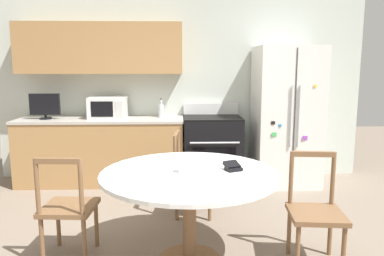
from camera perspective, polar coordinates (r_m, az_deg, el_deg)
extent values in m
cube|color=silver|center=(5.44, -1.79, 6.22)|extent=(5.20, 0.10, 2.60)
cube|color=#AD7F4C|center=(5.32, -13.85, 11.70)|extent=(2.23, 0.34, 0.68)
cube|color=#AD7F4C|center=(5.31, -13.57, -3.58)|extent=(2.23, 0.62, 0.86)
cube|color=#B7B2A8|center=(5.23, -13.75, 1.23)|extent=(2.25, 0.64, 0.03)
cube|color=white|center=(5.23, 14.13, 1.75)|extent=(0.85, 0.75, 1.86)
cube|color=#333333|center=(4.87, 15.35, 1.15)|extent=(0.01, 0.01, 1.79)
cylinder|color=silver|center=(4.84, 14.85, 1.68)|extent=(0.02, 0.02, 0.78)
cylinder|color=silver|center=(4.87, 15.98, 1.67)|extent=(0.02, 0.02, 0.78)
cube|color=purple|center=(4.95, 16.84, -1.47)|extent=(0.07, 0.02, 0.05)
cube|color=yellow|center=(4.91, 18.26, 6.08)|extent=(0.04, 0.01, 0.03)
cube|color=#3FB259|center=(4.83, 12.41, -0.97)|extent=(0.06, 0.02, 0.05)
cube|color=#338CD8|center=(4.83, 13.26, 0.36)|extent=(0.04, 0.02, 0.03)
cube|color=black|center=(4.80, 12.25, 0.78)|extent=(0.05, 0.01, 0.04)
cube|color=black|center=(5.19, 3.10, -3.44)|extent=(0.78, 0.64, 0.90)
cube|color=black|center=(4.90, 3.42, -5.30)|extent=(0.56, 0.01, 0.40)
cylinder|color=silver|center=(4.81, 3.48, -2.27)|extent=(0.64, 0.02, 0.02)
cube|color=black|center=(5.11, 3.15, 1.60)|extent=(0.78, 0.64, 0.02)
cube|color=white|center=(5.38, 2.88, 2.97)|extent=(0.78, 0.06, 0.16)
cube|color=white|center=(5.24, -12.66, 3.07)|extent=(0.50, 0.39, 0.29)
cube|color=black|center=(5.06, -13.57, 2.81)|extent=(0.29, 0.01, 0.20)
cube|color=silver|center=(5.02, -11.07, 2.85)|extent=(0.10, 0.01, 0.21)
cylinder|color=black|center=(5.39, -21.41, 1.38)|extent=(0.16, 0.16, 0.02)
cylinder|color=black|center=(5.39, -21.43, 1.70)|extent=(0.03, 0.03, 0.04)
cube|color=black|center=(5.37, -21.53, 3.41)|extent=(0.39, 0.05, 0.28)
cylinder|color=silver|center=(5.20, -4.72, 2.61)|extent=(0.07, 0.07, 0.18)
cylinder|color=silver|center=(5.18, -4.73, 3.97)|extent=(0.03, 0.03, 0.07)
cylinder|color=#262626|center=(5.18, -4.74, 4.42)|extent=(0.03, 0.03, 0.01)
cylinder|color=white|center=(3.01, -0.39, -7.02)|extent=(1.42, 1.42, 0.03)
cylinder|color=brown|center=(3.13, -0.38, -13.54)|extent=(0.11, 0.11, 0.71)
cube|color=brown|center=(3.23, 18.40, -12.37)|extent=(0.46, 0.46, 0.04)
cylinder|color=brown|center=(3.21, 22.09, -17.07)|extent=(0.04, 0.04, 0.41)
cylinder|color=brown|center=(3.13, 15.79, -17.49)|extent=(0.04, 0.04, 0.41)
cylinder|color=brown|center=(3.51, 20.29, -14.64)|extent=(0.04, 0.04, 0.41)
cylinder|color=brown|center=(3.43, 14.58, -14.92)|extent=(0.04, 0.04, 0.41)
cylinder|color=brown|center=(3.37, 20.67, -7.18)|extent=(0.04, 0.04, 0.45)
cylinder|color=brown|center=(3.28, 14.86, -7.29)|extent=(0.04, 0.04, 0.45)
cube|color=brown|center=(3.27, 17.98, -3.80)|extent=(0.35, 0.07, 0.04)
cube|color=brown|center=(4.07, 0.34, -7.31)|extent=(0.46, 0.46, 0.04)
cylinder|color=brown|center=(4.30, 2.78, -9.56)|extent=(0.04, 0.04, 0.41)
cylinder|color=brown|center=(3.97, 2.73, -11.17)|extent=(0.04, 0.04, 0.41)
cylinder|color=brown|center=(4.32, -1.86, -9.48)|extent=(0.04, 0.04, 0.41)
cylinder|color=brown|center=(3.99, -2.31, -11.07)|extent=(0.04, 0.04, 0.41)
cylinder|color=brown|center=(4.19, -2.13, -3.38)|extent=(0.04, 0.04, 0.45)
cylinder|color=brown|center=(3.86, -2.61, -4.50)|extent=(0.04, 0.04, 0.45)
cube|color=brown|center=(3.98, -2.38, -1.04)|extent=(0.07, 0.35, 0.04)
cube|color=brown|center=(3.37, -18.20, -11.43)|extent=(0.45, 0.45, 0.04)
cylinder|color=brown|center=(3.66, -19.70, -13.60)|extent=(0.04, 0.04, 0.41)
cylinder|color=brown|center=(3.55, -14.35, -14.05)|extent=(0.04, 0.04, 0.41)
cylinder|color=brown|center=(3.37, -21.88, -15.79)|extent=(0.04, 0.04, 0.41)
cylinder|color=brown|center=(3.25, -16.07, -16.40)|extent=(0.04, 0.04, 0.41)
cylinder|color=brown|center=(3.19, -22.52, -8.21)|extent=(0.04, 0.04, 0.45)
cylinder|color=brown|center=(3.06, -16.57, -8.58)|extent=(0.04, 0.04, 0.45)
cube|color=brown|center=(3.07, -19.82, -4.75)|extent=(0.35, 0.06, 0.04)
cylinder|color=silver|center=(2.99, -1.43, -6.00)|extent=(0.09, 0.09, 0.08)
cylinder|color=beige|center=(3.00, -1.42, -6.33)|extent=(0.08, 0.08, 0.04)
cube|color=black|center=(3.06, 6.35, -6.21)|extent=(0.15, 0.13, 0.03)
cube|color=black|center=(3.08, 6.08, -5.61)|extent=(0.15, 0.14, 0.06)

